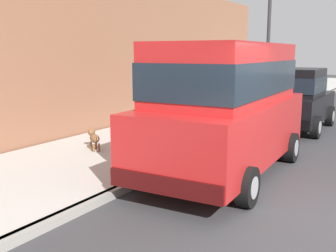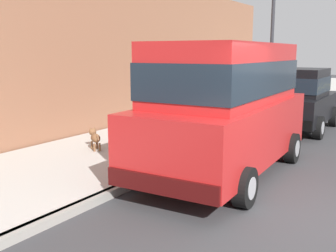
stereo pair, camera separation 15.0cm
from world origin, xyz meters
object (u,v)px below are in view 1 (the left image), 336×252
street_lamp (268,36)px  car_red_van (226,103)px  dog_brown (94,137)px  car_black_hatchback (295,98)px

street_lamp → car_red_van: bearing=-78.5°
car_red_van → street_lamp: (-1.37, 6.74, 1.51)m
dog_brown → street_lamp: bearing=76.0°
car_red_van → car_black_hatchback: car_red_van is taller
car_black_hatchback → street_lamp: street_lamp is taller
car_red_van → car_black_hatchback: 5.37m
car_red_van → dog_brown: car_red_van is taller
car_red_van → dog_brown: bearing=-174.7°
car_black_hatchback → street_lamp: (-1.34, 1.39, 1.93)m
car_black_hatchback → street_lamp: size_ratio=0.86×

